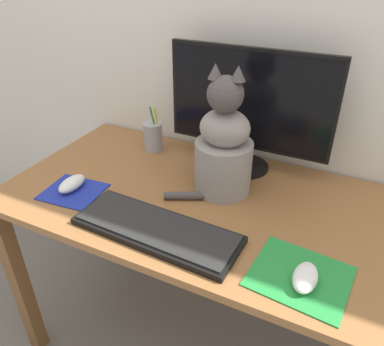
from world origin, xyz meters
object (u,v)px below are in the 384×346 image
object	(u,v)px
computer_mouse_left	(72,184)
computer_mouse_right	(305,277)
monitor	(249,106)
keyboard	(157,229)
pen_cup	(153,136)
cat	(223,148)

from	to	relation	value
computer_mouse_left	computer_mouse_right	size ratio (longest dim) A/B	1.06
monitor	keyboard	xyz separation A→B (m)	(-0.10, -0.44, -0.22)
computer_mouse_right	pen_cup	distance (m)	0.79
computer_mouse_right	computer_mouse_left	bearing A→B (deg)	174.38
keyboard	pen_cup	world-z (taller)	pen_cup
computer_mouse_left	cat	xyz separation A→B (m)	(0.43, 0.21, 0.13)
cat	pen_cup	world-z (taller)	cat
computer_mouse_left	cat	world-z (taller)	cat
pen_cup	keyboard	bearing A→B (deg)	-58.23
pen_cup	computer_mouse_left	bearing A→B (deg)	-104.40
computer_mouse_right	cat	xyz separation A→B (m)	(-0.32, 0.29, 0.13)
monitor	computer_mouse_right	xyz separation A→B (m)	(0.30, -0.45, -0.21)
cat	monitor	bearing A→B (deg)	77.48
monitor	computer_mouse_left	world-z (taller)	monitor
computer_mouse_right	monitor	bearing A→B (deg)	123.83
monitor	pen_cup	world-z (taller)	monitor
cat	pen_cup	distance (m)	0.38
keyboard	cat	bearing A→B (deg)	76.26
cat	pen_cup	xyz separation A→B (m)	(-0.34, 0.15, -0.10)
monitor	cat	xyz separation A→B (m)	(-0.02, -0.17, -0.08)
pen_cup	cat	bearing A→B (deg)	-23.10
computer_mouse_right	pen_cup	bearing A→B (deg)	147.02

